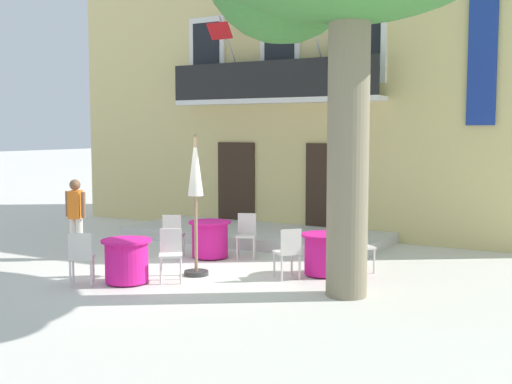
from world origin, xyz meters
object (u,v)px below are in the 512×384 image
(cafe_table_near_tree, at_px, (210,239))
(cafe_chair_front_1, at_px, (171,251))
(cafe_chair_near_tree_0, at_px, (173,233))
(cafe_chair_near_tree_1, at_px, (247,232))
(pedestrian_mid_plaza, at_px, (76,214))
(cafe_chair_middle_0, at_px, (360,243))
(cafe_umbrella, at_px, (196,184))
(cafe_chair_middle_1, at_px, (289,250))
(cafe_table_middle, at_px, (325,254))
(cafe_table_front, at_px, (127,261))
(cafe_chair_front_0, at_px, (81,255))

(cafe_table_near_tree, distance_m, cafe_chair_front_1, 2.14)
(cafe_chair_near_tree_0, relative_size, cafe_chair_near_tree_1, 1.00)
(cafe_chair_near_tree_0, height_order, pedestrian_mid_plaza, pedestrian_mid_plaza)
(cafe_chair_middle_0, distance_m, cafe_umbrella, 3.23)
(cafe_chair_middle_0, bearing_deg, cafe_table_near_tree, -173.95)
(cafe_table_near_tree, height_order, cafe_umbrella, cafe_umbrella)
(cafe_chair_near_tree_0, xyz_separation_m, cafe_chair_middle_1, (2.93, -0.52, 0.00))
(cafe_table_middle, height_order, cafe_chair_front_1, cafe_chair_front_1)
(cafe_chair_near_tree_0, height_order, cafe_chair_middle_0, same)
(cafe_chair_front_1, bearing_deg, cafe_chair_middle_1, 33.40)
(cafe_table_middle, xyz_separation_m, cafe_chair_front_1, (-2.13, -1.76, 0.14))
(cafe_table_front, height_order, cafe_umbrella, cafe_umbrella)
(cafe_chair_middle_0, distance_m, cafe_chair_front_0, 5.00)
(cafe_chair_front_0, height_order, pedestrian_mid_plaza, pedestrian_mid_plaza)
(cafe_chair_middle_1, bearing_deg, cafe_chair_front_1, -146.60)
(cafe_chair_near_tree_1, relative_size, cafe_chair_middle_0, 1.00)
(cafe_chair_middle_0, xyz_separation_m, pedestrian_mid_plaza, (-5.42, -1.80, 0.39))
(cafe_chair_middle_0, xyz_separation_m, cafe_chair_front_1, (-2.55, -2.39, 0.00))
(cafe_chair_near_tree_0, relative_size, cafe_table_front, 1.05)
(cafe_table_near_tree, height_order, cafe_chair_front_1, cafe_chair_front_1)
(cafe_chair_front_1, xyz_separation_m, pedestrian_mid_plaza, (-2.86, 0.59, 0.39))
(cafe_chair_near_tree_1, relative_size, cafe_chair_front_0, 1.00)
(cafe_table_middle, height_order, cafe_table_front, same)
(cafe_chair_middle_1, height_order, cafe_chair_front_0, same)
(cafe_chair_front_1, height_order, cafe_umbrella, cafe_umbrella)
(cafe_table_middle, relative_size, cafe_chair_front_1, 0.95)
(cafe_chair_middle_0, relative_size, cafe_umbrella, 0.36)
(cafe_table_near_tree, relative_size, cafe_chair_near_tree_0, 0.95)
(pedestrian_mid_plaza, bearing_deg, cafe_chair_middle_0, 18.36)
(cafe_chair_middle_0, bearing_deg, cafe_chair_front_0, -136.95)
(cafe_table_front, xyz_separation_m, pedestrian_mid_plaza, (-2.31, 1.10, 0.53))
(pedestrian_mid_plaza, bearing_deg, cafe_chair_front_1, -11.63)
(cafe_table_front, height_order, cafe_chair_front_0, cafe_chair_front_0)
(cafe_chair_near_tree_0, distance_m, cafe_table_front, 2.27)
(cafe_chair_front_1, bearing_deg, cafe_table_front, -137.45)
(cafe_table_middle, bearing_deg, cafe_chair_middle_0, 55.81)
(cafe_chair_near_tree_0, bearing_deg, cafe_table_middle, 1.83)
(cafe_chair_middle_0, bearing_deg, cafe_chair_middle_1, -123.76)
(cafe_chair_near_tree_0, xyz_separation_m, cafe_umbrella, (1.33, -1.06, 1.14))
(cafe_chair_middle_0, distance_m, cafe_chair_front_1, 3.50)
(cafe_table_near_tree, xyz_separation_m, cafe_chair_near_tree_1, (0.65, 0.39, 0.14))
(cafe_chair_near_tree_1, bearing_deg, cafe_table_front, -101.97)
(cafe_chair_near_tree_0, distance_m, cafe_chair_middle_1, 2.98)
(cafe_table_near_tree, distance_m, cafe_chair_near_tree_0, 0.77)
(cafe_table_near_tree, distance_m, cafe_umbrella, 2.05)
(cafe_chair_middle_0, bearing_deg, pedestrian_mid_plaza, -161.64)
(cafe_chair_middle_1, distance_m, pedestrian_mid_plaza, 4.63)
(cafe_table_near_tree, height_order, cafe_chair_front_0, cafe_chair_front_0)
(cafe_chair_middle_1, bearing_deg, cafe_table_near_tree, 158.09)
(pedestrian_mid_plaza, bearing_deg, cafe_umbrella, 0.18)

